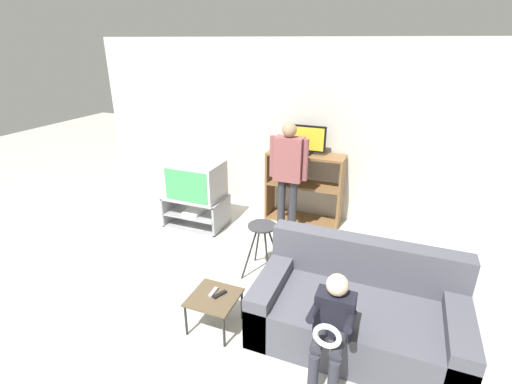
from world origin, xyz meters
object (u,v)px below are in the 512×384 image
media_shelf (304,187)px  television_flat (305,140)px  snack_table (214,300)px  remote_control_black (220,294)px  remote_control_white (213,292)px  person_standing_adult (288,169)px  folding_stool (262,235)px  television_main (196,180)px  couch (357,311)px  tv_stand (196,211)px  person_seated_child (332,323)px

media_shelf → television_flat: television_flat is taller
snack_table → remote_control_black: bearing=39.2°
snack_table → remote_control_white: (-0.03, 0.04, 0.05)m
remote_control_black → snack_table: bearing=-116.2°
remote_control_white → person_standing_adult: 2.11m
folding_stool → person_standing_adult: size_ratio=0.40×
person_standing_adult → television_flat: bearing=78.9°
television_main → couch: bearing=-29.8°
tv_stand → person_standing_adult: bearing=11.7°
person_standing_adult → media_shelf: bearing=76.3°
person_standing_adult → snack_table: bearing=-91.6°
tv_stand → person_standing_adult: (1.31, 0.27, 0.74)m
folding_stool → media_shelf: bearing=87.1°
remote_control_black → person_standing_adult: size_ratio=0.09×
snack_table → couch: size_ratio=0.24×
television_flat → person_standing_adult: bearing=-101.1°
remote_control_white → couch: couch is taller
television_main → person_seated_child: bearing=-40.2°
remote_control_white → person_seated_child: person_seated_child is taller
person_seated_child → television_flat: bearing=109.7°
folding_stool → couch: size_ratio=0.35×
folding_stool → remote_control_black: (-0.05, -0.97, -0.14)m
folding_stool → snack_table: bearing=-95.3°
television_flat → folding_stool: size_ratio=0.93×
folding_stool → couch: couch is taller
remote_control_black → couch: (1.22, 0.35, -0.08)m
tv_stand → television_flat: size_ratio=1.48×
television_main → folding_stool: bearing=-31.3°
tv_stand → remote_control_black: 2.19m
television_flat → person_seated_child: television_flat is taller
television_main → person_standing_adult: 1.34m
television_main → folding_stool: television_main is taller
tv_stand → folding_stool: folding_stool is taller
media_shelf → remote_control_white: (-0.20, -2.50, -0.18)m
television_main → tv_stand: bearing=-153.8°
media_shelf → folding_stool: size_ratio=1.76×
tv_stand → remote_control_white: tv_stand is taller
folding_stool → remote_control_black: 0.98m
snack_table → person_standing_adult: 2.17m
remote_control_black → couch: 1.27m
television_main → snack_table: size_ratio=1.67×
person_seated_child → snack_table: bearing=170.9°
television_main → remote_control_black: size_ratio=5.10×
media_shelf → folding_stool: bearing=-92.9°
television_flat → person_standing_adult: (-0.09, -0.47, -0.28)m
person_seated_child → folding_stool: bearing=131.0°
couch → person_seated_child: person_seated_child is taller
television_main → remote_control_white: television_main is taller
media_shelf → snack_table: (-0.17, -2.54, -0.23)m
folding_stool → person_seated_child: bearing=-49.0°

